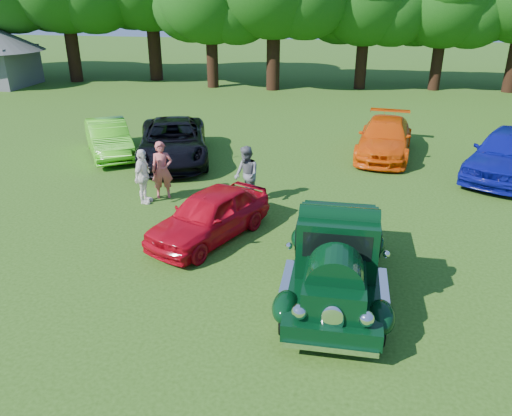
% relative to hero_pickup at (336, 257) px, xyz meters
% --- Properties ---
extents(ground, '(120.00, 120.00, 0.00)m').
position_rel_hero_pickup_xyz_m(ground, '(-1.36, 0.66, -0.82)').
color(ground, '#264710').
rests_on(ground, ground).
extents(hero_pickup, '(2.26, 4.85, 1.89)m').
position_rel_hero_pickup_xyz_m(hero_pickup, '(0.00, 0.00, 0.00)').
color(hero_pickup, black).
rests_on(hero_pickup, ground).
extents(red_convertible, '(3.01, 4.12, 1.30)m').
position_rel_hero_pickup_xyz_m(red_convertible, '(-3.31, 1.99, -0.17)').
color(red_convertible, '#B70717').
rests_on(red_convertible, ground).
extents(back_car_lime, '(3.44, 4.25, 1.36)m').
position_rel_hero_pickup_xyz_m(back_car_lime, '(-9.11, 8.29, -0.14)').
color(back_car_lime, '#47C71A').
rests_on(back_car_lime, ground).
extents(back_car_black, '(4.07, 5.96, 1.51)m').
position_rel_hero_pickup_xyz_m(back_car_black, '(-6.39, 8.08, -0.06)').
color(back_car_black, black).
rests_on(back_car_black, ground).
extents(back_car_orange, '(2.57, 5.04, 1.40)m').
position_rel_hero_pickup_xyz_m(back_car_orange, '(1.57, 10.20, -0.12)').
color(back_car_orange, '#E14B07').
rests_on(back_car_orange, ground).
extents(back_car_blue, '(4.19, 5.39, 1.72)m').
position_rel_hero_pickup_xyz_m(back_car_blue, '(5.59, 8.35, 0.04)').
color(back_car_blue, '#0C1188').
rests_on(back_car_blue, ground).
extents(spectator_pink, '(0.77, 0.65, 1.80)m').
position_rel_hero_pickup_xyz_m(spectator_pink, '(-5.48, 4.45, 0.08)').
color(spectator_pink, '#C65451').
rests_on(spectator_pink, ground).
extents(spectator_grey, '(1.04, 1.09, 1.77)m').
position_rel_hero_pickup_xyz_m(spectator_grey, '(-2.84, 4.52, 0.06)').
color(spectator_grey, slate).
rests_on(spectator_grey, ground).
extents(spectator_white, '(0.42, 1.00, 1.70)m').
position_rel_hero_pickup_xyz_m(spectator_white, '(-5.91, 3.93, 0.03)').
color(spectator_white, white).
rests_on(spectator_white, ground).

